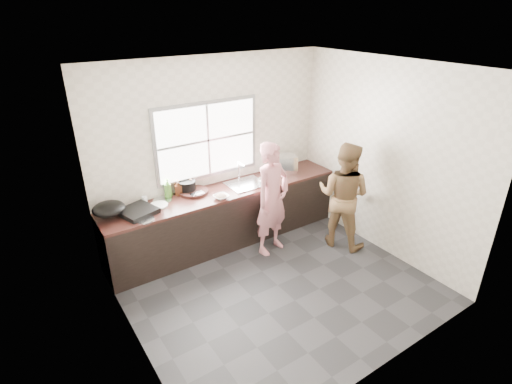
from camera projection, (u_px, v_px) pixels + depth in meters
floor at (278, 285)px, 5.15m from camera, size 3.60×3.20×0.01m
ceiling at (284, 68)px, 4.00m from camera, size 3.60×3.20×0.01m
wall_back at (214, 152)px, 5.78m from camera, size 3.60×0.01×2.70m
wall_left at (123, 236)px, 3.66m from camera, size 0.01×3.20×2.70m
wall_right at (385, 160)px, 5.48m from camera, size 0.01×3.20×2.70m
wall_front at (395, 257)px, 3.36m from camera, size 3.60×0.01×2.70m
cabinet at (227, 217)px, 5.94m from camera, size 3.60×0.62×0.82m
countertop at (226, 191)px, 5.76m from camera, size 3.60×0.64×0.04m
sink at (246, 184)px, 5.92m from camera, size 0.55×0.45×0.02m
faucet at (239, 171)px, 6.01m from camera, size 0.02×0.02×0.30m
window_frame at (207, 140)px, 5.63m from camera, size 1.60×0.05×1.10m
window_glazing at (208, 140)px, 5.61m from camera, size 1.50×0.01×1.00m
woman at (272, 202)px, 5.59m from camera, size 0.63×0.49×1.54m
person_side at (343, 195)px, 5.74m from camera, size 0.87×0.95×1.59m
cutting_board at (193, 192)px, 5.64m from camera, size 0.50×0.50×0.04m
cleaver at (197, 193)px, 5.54m from camera, size 0.20×0.11×0.01m
bowl_mince at (221, 197)px, 5.49m from camera, size 0.22×0.22×0.05m
bowl_crabs at (267, 182)px, 5.95m from camera, size 0.19×0.19×0.06m
bowl_held at (264, 180)px, 5.99m from camera, size 0.26×0.26×0.07m
black_pot at (187, 187)px, 5.64m from camera, size 0.32×0.32×0.18m
plate_food at (159, 205)px, 5.29m from camera, size 0.31×0.31×0.02m
bottle_green at (168, 188)px, 5.47m from camera, size 0.14×0.14×0.28m
bottle_brown_tall at (178, 188)px, 5.56m from camera, size 0.12×0.12×0.21m
bottle_brown_short at (191, 186)px, 5.67m from camera, size 0.15×0.15×0.18m
glass_jar at (145, 200)px, 5.34m from camera, size 0.08×0.08×0.10m
burner at (138, 211)px, 5.09m from camera, size 0.51×0.51×0.06m
wok at (109, 209)px, 4.93m from camera, size 0.42×0.42×0.15m
dish_rack at (283, 164)px, 6.26m from camera, size 0.46×0.39×0.29m
pot_lid_left at (145, 219)px, 4.95m from camera, size 0.26×0.26×0.01m
pot_lid_right at (162, 200)px, 5.43m from camera, size 0.33×0.33×0.01m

